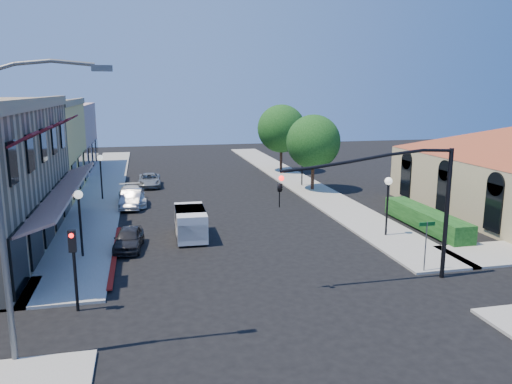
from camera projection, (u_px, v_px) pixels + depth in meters
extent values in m
plane|color=black|center=(284.00, 307.00, 19.90)|extent=(120.00, 120.00, 0.00)
cube|color=#99978B|center=(104.00, 188.00, 43.77)|extent=(3.50, 50.00, 0.12)
cube|color=#99978B|center=(295.00, 180.00, 47.57)|extent=(3.50, 50.00, 0.12)
cube|color=maroon|center=(115.00, 256.00, 26.04)|extent=(0.25, 10.00, 0.06)
cube|color=tan|center=(36.00, 103.00, 26.52)|extent=(0.50, 18.20, 0.60)
cube|color=#561416|center=(64.00, 190.00, 27.71)|extent=(1.75, 17.00, 0.67)
cube|color=#57111B|center=(23.00, 139.00, 20.24)|extent=(1.02, 1.50, 0.60)
cube|color=#57111B|center=(40.00, 132.00, 23.48)|extent=(1.02, 1.50, 0.60)
cube|color=#57111B|center=(52.00, 127.00, 26.73)|extent=(1.02, 1.50, 0.60)
cube|color=#57111B|center=(61.00, 123.00, 29.98)|extent=(1.02, 1.50, 0.60)
cube|color=#57111B|center=(69.00, 120.00, 33.22)|extent=(1.02, 1.50, 0.60)
cube|color=black|center=(19.00, 260.00, 20.65)|extent=(0.12, 2.60, 2.60)
cube|color=black|center=(35.00, 237.00, 23.90)|extent=(0.12, 2.60, 2.60)
cube|color=black|center=(48.00, 219.00, 27.15)|extent=(0.12, 2.60, 2.60)
cube|color=black|center=(58.00, 205.00, 30.39)|extent=(0.12, 2.60, 2.60)
cube|color=black|center=(66.00, 194.00, 33.64)|extent=(0.12, 2.60, 2.60)
cube|color=#DBBC62|center=(14.00, 148.00, 40.60)|extent=(10.00, 12.00, 7.60)
cube|color=#C99E98|center=(42.00, 138.00, 52.12)|extent=(10.00, 12.00, 7.00)
cube|color=black|center=(494.00, 208.00, 28.88)|extent=(0.12, 1.40, 2.80)
cube|color=black|center=(443.00, 191.00, 33.65)|extent=(0.12, 1.40, 2.80)
cube|color=black|center=(406.00, 178.00, 38.43)|extent=(0.12, 1.40, 2.80)
cube|color=#113D12|center=(425.00, 229.00, 31.03)|extent=(1.40, 8.00, 1.10)
cylinder|color=#301D13|center=(313.00, 178.00, 42.61)|extent=(0.28, 0.28, 2.10)
sphere|color=#113D12|center=(313.00, 142.00, 41.97)|extent=(4.56, 4.56, 4.56)
cylinder|color=#301D13|center=(281.00, 161.00, 52.14)|extent=(0.28, 0.28, 2.27)
sphere|color=#113D12|center=(281.00, 129.00, 51.45)|extent=(4.94, 4.94, 4.94)
cylinder|color=black|center=(447.00, 215.00, 22.46)|extent=(0.20, 0.20, 6.00)
cylinder|color=black|center=(369.00, 160.00, 21.09)|extent=(7.80, 0.14, 0.14)
imported|color=black|center=(280.00, 185.00, 20.43)|extent=(0.20, 0.16, 1.00)
sphere|color=#FF0C0C|center=(281.00, 178.00, 20.19)|extent=(0.22, 0.22, 0.22)
cylinder|color=black|center=(75.00, 275.00, 19.29)|extent=(0.12, 0.12, 3.00)
cube|color=black|center=(72.00, 241.00, 18.87)|extent=(0.28, 0.22, 0.85)
sphere|color=#FF0C0C|center=(71.00, 236.00, 18.70)|extent=(0.18, 0.18, 0.18)
cylinder|color=#595B5E|center=(1.00, 226.00, 15.02)|extent=(0.20, 0.20, 9.00)
cylinder|color=#595B5E|center=(40.00, 64.00, 14.38)|extent=(3.00, 0.12, 0.12)
cube|color=#595B5E|center=(102.00, 68.00, 14.77)|extent=(0.60, 0.25, 0.18)
cylinder|color=#595B5E|center=(425.00, 248.00, 23.38)|extent=(0.06, 0.06, 2.50)
cube|color=#0C591E|center=(427.00, 224.00, 23.14)|extent=(0.80, 0.04, 0.18)
cylinder|color=black|center=(81.00, 228.00, 25.37)|extent=(0.12, 0.12, 3.20)
sphere|color=white|center=(78.00, 195.00, 25.02)|extent=(0.44, 0.44, 0.44)
cylinder|color=black|center=(101.00, 180.00, 38.74)|extent=(0.12, 0.12, 3.20)
sphere|color=white|center=(100.00, 158.00, 38.39)|extent=(0.44, 0.44, 0.44)
cylinder|color=black|center=(387.00, 211.00, 29.06)|extent=(0.12, 0.12, 3.20)
sphere|color=white|center=(389.00, 181.00, 28.71)|extent=(0.44, 0.44, 0.44)
cylinder|color=black|center=(302.00, 169.00, 44.34)|extent=(0.12, 0.12, 3.20)
sphere|color=white|center=(302.00, 149.00, 43.99)|extent=(0.44, 0.44, 0.44)
cube|color=silver|center=(191.00, 223.00, 29.01)|extent=(1.77, 3.93, 1.59)
cube|color=silver|center=(193.00, 232.00, 27.42)|extent=(1.65, 0.57, 0.88)
cube|color=black|center=(192.00, 223.00, 27.63)|extent=(1.50, 0.13, 0.79)
cube|color=black|center=(190.00, 215.00, 29.19)|extent=(1.75, 2.34, 0.79)
cylinder|color=black|center=(179.00, 240.00, 27.73)|extent=(0.24, 0.59, 0.58)
cylinder|color=black|center=(177.00, 228.00, 30.27)|extent=(0.24, 0.59, 0.58)
cylinder|color=black|center=(206.00, 239.00, 28.02)|extent=(0.24, 0.59, 0.58)
cylinder|color=black|center=(202.00, 226.00, 30.56)|extent=(0.24, 0.59, 0.58)
imported|color=black|center=(129.00, 239.00, 27.01)|extent=(1.80, 3.66, 1.20)
imported|color=#B9BCBF|center=(132.00, 199.00, 36.57)|extent=(1.80, 4.14, 1.32)
imported|color=silver|center=(132.00, 196.00, 37.52)|extent=(2.22, 4.72, 1.33)
imported|color=gray|center=(149.00, 180.00, 44.46)|extent=(1.99, 4.20, 1.16)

